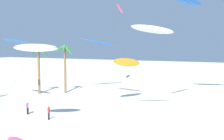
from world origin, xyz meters
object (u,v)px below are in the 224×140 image
at_px(palm_tree_0, 38,56).
at_px(flying_kite_2, 127,62).
at_px(flying_kite_0, 120,9).
at_px(flying_kite_6, 36,48).
at_px(person_near_left, 28,107).
at_px(flying_kite_5, 99,42).
at_px(flying_kite_1, 152,29).
at_px(person_foreground_walker, 49,112).
at_px(flying_kite_8, 15,41).
at_px(flying_kite_9, 190,2).
at_px(palm_tree_1, 65,54).

height_order(palm_tree_0, flying_kite_2, palm_tree_0).
height_order(palm_tree_0, flying_kite_0, flying_kite_0).
relative_size(flying_kite_6, person_near_left, 5.51).
bearing_deg(flying_kite_0, flying_kite_5, -91.79).
relative_size(flying_kite_5, flying_kite_6, 1.14).
bearing_deg(flying_kite_1, flying_kite_2, 132.63).
distance_m(flying_kite_5, person_foreground_walker, 24.47).
xyz_separation_m(flying_kite_2, flying_kite_5, (-9.81, 8.60, 3.19)).
height_order(flying_kite_6, flying_kite_8, flying_kite_8).
bearing_deg(person_foreground_walker, palm_tree_0, 135.35).
relative_size(palm_tree_0, flying_kite_5, 0.83).
bearing_deg(flying_kite_0, person_foreground_walker, -79.79).
bearing_deg(flying_kite_5, flying_kite_9, -22.88).
height_order(flying_kite_2, person_near_left, flying_kite_2).
bearing_deg(flying_kite_0, flying_kite_2, -61.33).
bearing_deg(flying_kite_6, flying_kite_0, 101.12).
bearing_deg(flying_kite_9, flying_kite_6, -124.37).
relative_size(flying_kite_2, flying_kite_6, 0.78).
xyz_separation_m(palm_tree_0, flying_kite_6, (14.21, -16.04, 1.60)).
relative_size(palm_tree_1, flying_kite_9, 0.58).
bearing_deg(flying_kite_9, flying_kite_0, 137.92).
distance_m(flying_kite_2, flying_kite_5, 13.42).
bearing_deg(person_near_left, flying_kite_6, -37.00).
xyz_separation_m(flying_kite_1, person_foreground_walker, (-10.23, -6.79, -9.66)).
distance_m(palm_tree_0, flying_kite_2, 17.05).
distance_m(flying_kite_2, flying_kite_9, 12.46).
height_order(palm_tree_0, flying_kite_8, flying_kite_8).
height_order(flying_kite_0, flying_kite_6, flying_kite_0).
distance_m(flying_kite_0, flying_kite_1, 29.65).
height_order(palm_tree_0, flying_kite_6, flying_kite_6).
relative_size(palm_tree_1, flying_kite_5, 0.86).
distance_m(flying_kite_1, flying_kite_5, 22.34).
height_order(flying_kite_2, flying_kite_5, flying_kite_5).
height_order(palm_tree_1, person_near_left, palm_tree_1).
distance_m(palm_tree_1, flying_kite_1, 21.84).
distance_m(flying_kite_1, person_foreground_walker, 15.62).
relative_size(flying_kite_6, flying_kite_8, 0.85).
distance_m(flying_kite_0, person_foreground_walker, 35.36).
xyz_separation_m(flying_kite_1, flying_kite_8, (-22.02, -0.49, -1.19)).
bearing_deg(flying_kite_6, flying_kite_9, 55.63).
height_order(flying_kite_5, person_near_left, flying_kite_5).
bearing_deg(palm_tree_1, person_near_left, -70.39).
relative_size(palm_tree_1, flying_kite_2, 1.27).
xyz_separation_m(flying_kite_5, flying_kite_9, (18.87, -7.96, 5.34)).
bearing_deg(flying_kite_8, flying_kite_5, 69.61).
height_order(palm_tree_1, flying_kite_8, flying_kite_8).
height_order(flying_kite_1, person_foreground_walker, flying_kite_1).
bearing_deg(person_near_left, palm_tree_0, 126.67).
xyz_separation_m(flying_kite_6, person_near_left, (-5.17, 3.90, -7.54)).
xyz_separation_m(palm_tree_0, flying_kite_8, (1.30, -6.64, 2.55)).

